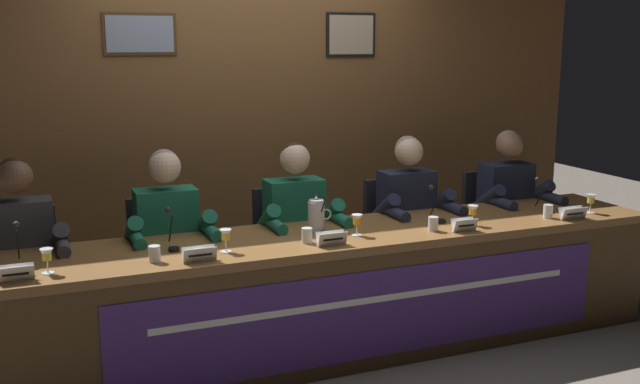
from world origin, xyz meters
name	(u,v)px	position (x,y,z in m)	size (l,w,h in m)	color
ground_plane	(320,351)	(0.00, 0.00, 0.00)	(12.00, 12.00, 0.00)	#70665B
wall_back_panelled	(250,115)	(0.00, 1.35, 1.30)	(5.54, 0.14, 2.60)	brown
conference_table	(329,277)	(0.01, -0.12, 0.51)	(4.34, 0.73, 0.73)	brown
chair_far_left	(25,289)	(-1.62, 0.55, 0.43)	(0.44, 0.44, 0.89)	black
panelist_far_left	(21,253)	(-1.62, 0.35, 0.71)	(0.51, 0.48, 1.22)	black
nameplate_far_left	(16,273)	(-1.64, -0.25, 0.77)	(0.16, 0.06, 0.08)	white
juice_glass_far_left	(47,256)	(-1.50, -0.18, 0.82)	(0.06, 0.06, 0.12)	white
microphone_far_left	(19,253)	(-1.62, -0.02, 0.81)	(0.06, 0.17, 0.22)	black
chair_left	(165,273)	(-0.81, 0.55, 0.43)	(0.44, 0.44, 0.89)	black
panelist_left	(170,238)	(-0.81, 0.35, 0.71)	(0.51, 0.48, 1.22)	black
nameplate_left	(200,254)	(-0.77, -0.27, 0.77)	(0.17, 0.06, 0.08)	white
juice_glass_left	(226,236)	(-0.60, -0.15, 0.82)	(0.06, 0.06, 0.12)	white
water_cup_left	(155,255)	(-0.99, -0.19, 0.77)	(0.06, 0.06, 0.08)	silver
microphone_left	(172,236)	(-0.86, 0.02, 0.81)	(0.06, 0.17, 0.22)	black
chair_center	(288,258)	(0.00, 0.55, 0.43)	(0.44, 0.44, 0.89)	black
panelist_center	(299,225)	(0.00, 0.35, 0.71)	(0.51, 0.48, 1.22)	black
nameplate_center	(332,239)	(-0.03, -0.25, 0.77)	(0.17, 0.06, 0.08)	white
juice_glass_center	(357,221)	(0.19, -0.11, 0.82)	(0.06, 0.06, 0.12)	white
water_cup_center	(307,236)	(-0.14, -0.15, 0.77)	(0.06, 0.06, 0.08)	silver
microphone_center	(322,221)	(0.01, 0.01, 0.81)	(0.06, 0.17, 0.22)	black
chair_right	(397,246)	(0.81, 0.55, 0.43)	(0.44, 0.44, 0.89)	black
panelist_right	(412,213)	(0.81, 0.35, 0.71)	(0.51, 0.48, 1.22)	black
nameplate_right	(464,225)	(0.81, -0.27, 0.77)	(0.15, 0.06, 0.08)	white
juice_glass_right	(473,212)	(0.94, -0.16, 0.82)	(0.06, 0.06, 0.12)	white
water_cup_right	(433,225)	(0.65, -0.19, 0.77)	(0.06, 0.06, 0.08)	silver
microphone_right	(438,210)	(0.79, 0.01, 0.81)	(0.06, 0.17, 0.22)	black
chair_far_right	(493,234)	(1.62, 0.55, 0.43)	(0.44, 0.44, 0.89)	black
panelist_far_right	(512,203)	(1.62, 0.35, 0.71)	(0.51, 0.48, 1.22)	black
nameplate_far_right	(573,213)	(1.61, -0.27, 0.77)	(0.18, 0.06, 0.08)	white
juice_glass_far_right	(591,200)	(1.83, -0.18, 0.82)	(0.06, 0.06, 0.12)	white
water_cup_far_right	(548,212)	(1.49, -0.18, 0.77)	(0.06, 0.06, 0.08)	silver
microphone_far_right	(544,200)	(1.59, -0.03, 0.81)	(0.06, 0.17, 0.22)	black
water_pitcher_central	(316,216)	(0.00, 0.06, 0.83)	(0.15, 0.10, 0.21)	silver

